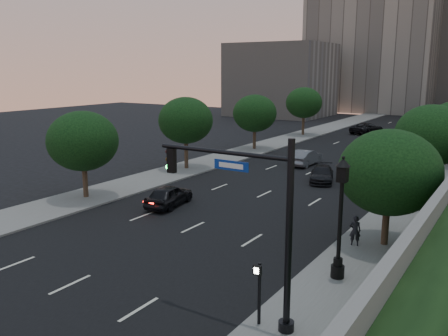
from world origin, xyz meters
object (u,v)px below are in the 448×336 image
Objects in this scene: traffic_signal_mast at (260,230)px; sedan_near_left at (169,195)px; sedan_far_right at (430,144)px; pedestrian_a at (355,231)px; sedan_mid_left at (306,157)px; pedestrian_c at (411,196)px; street_lamp at (340,224)px; sedan_far_left at (367,128)px; pedestrian_b at (420,225)px; sedan_near_right at (322,174)px.

traffic_signal_mast is 16.46m from sedan_near_left.
pedestrian_a is at bearing -71.88° from sedan_far_right.
sedan_mid_left is 2.46× the size of pedestrian_c.
sedan_mid_left is 16.07m from pedestrian_c.
street_lamp is at bearing 150.05° from sedan_near_left.
sedan_far_left is 44.80m from pedestrian_b.
sedan_far_left is 46.47m from pedestrian_a.
sedan_far_left is 32.07m from sedan_near_right.
traffic_signal_mast is 5.42m from street_lamp.
pedestrian_b is 5.73m from pedestrian_c.
pedestrian_a is 8.18m from pedestrian_c.
sedan_near_left is at bearing -134.91° from sedan_near_right.
sedan_mid_left is at bearing -79.51° from pedestrian_a.
sedan_far_right is at bearing -105.63° from pedestrian_a.
street_lamp is 39.41m from sedan_far_right.
sedan_far_left is at bearing 102.29° from traffic_signal_mast.
sedan_near_right is 1.07× the size of sedan_far_right.
pedestrian_c reaches higher than sedan_mid_left.
pedestrian_c reaches higher than pedestrian_a.
sedan_far_left is at bearing -88.72° from pedestrian_b.
traffic_signal_mast is at bearing 92.15° from pedestrian_c.
street_lamp is 2.97× the size of pedestrian_c.
traffic_signal_mast reaches higher than pedestrian_b.
sedan_near_right is at bearing 105.70° from traffic_signal_mast.
sedan_near_left is (-12.53, 10.25, -2.93)m from traffic_signal_mast.
traffic_signal_mast reaches higher than pedestrian_c.
pedestrian_c is at bearing 126.38° from sedan_far_left.
sedan_far_left is (0.72, 43.99, 0.04)m from sedan_near_left.
street_lamp is 4.61m from pedestrian_a.
traffic_signal_mast is 1.25× the size of street_lamp.
sedan_far_left is 3.53× the size of pedestrian_a.
pedestrian_c is (13.47, -36.69, 0.31)m from sedan_far_left.
sedan_far_right is at bearing -75.50° from pedestrian_c.
street_lamp is at bearing -71.42° from sedan_far_right.
sedan_mid_left is 6.91m from sedan_near_right.
sedan_far_right is at bearing -99.81° from pedestrian_b.
traffic_signal_mast is at bearing 111.39° from sedan_mid_left.
pedestrian_c is at bearing 139.29° from sedan_mid_left.
pedestrian_a reaches higher than sedan_far_right.
pedestrian_b is (15.07, -42.19, 0.23)m from sedan_far_left.
sedan_mid_left is 2.69× the size of pedestrian_b.
traffic_signal_mast is 55.59m from sedan_far_left.
sedan_far_left is at bearing -84.93° from sedan_mid_left.
street_lamp is 1.28× the size of sedan_near_left.
street_lamp is 50.76m from sedan_far_left.
pedestrian_b is (2.13, 6.85, -1.62)m from street_lamp.
sedan_near_right is at bearing 125.59° from sedan_mid_left.
sedan_mid_left is at bearing -103.55° from sedan_far_right.
street_lamp is 1.21× the size of sedan_mid_left.
sedan_near_left is at bearing -22.70° from pedestrian_a.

